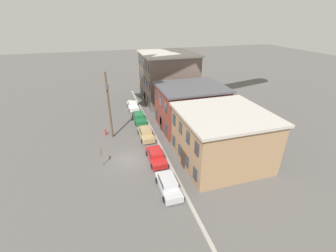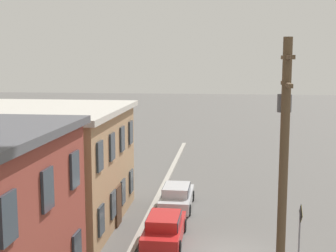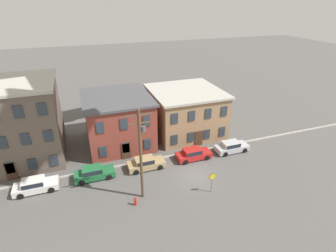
% 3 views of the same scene
% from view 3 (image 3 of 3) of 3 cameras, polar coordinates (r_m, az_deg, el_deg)
% --- Properties ---
extents(ground_plane, '(200.00, 200.00, 0.00)m').
position_cam_3_polar(ground_plane, '(30.81, 5.98, -10.47)').
color(ground_plane, '#565451').
extents(kerb_strip, '(56.00, 0.36, 0.16)m').
position_cam_3_polar(kerb_strip, '(34.14, 2.80, -6.16)').
color(kerb_strip, '#9E998E').
rests_on(kerb_strip, ground_plane).
extents(apartment_corner, '(11.66, 10.23, 9.78)m').
position_cam_3_polar(apartment_corner, '(36.59, -31.17, 0.68)').
color(apartment_corner, '#66564C').
rests_on(apartment_corner, ground_plane).
extents(apartment_midblock, '(8.85, 10.02, 6.75)m').
position_cam_3_polar(apartment_midblock, '(36.38, -10.83, 1.42)').
color(apartment_midblock, brown).
rests_on(apartment_midblock, ground_plane).
extents(apartment_far, '(9.99, 10.12, 6.44)m').
position_cam_3_polar(apartment_far, '(38.96, 3.78, 3.30)').
color(apartment_far, '#9E7A56').
rests_on(apartment_far, ground_plane).
extents(car_white, '(4.40, 1.92, 1.43)m').
position_cam_3_polar(car_white, '(31.24, -26.94, -11.35)').
color(car_white, silver).
rests_on(car_white, ground_plane).
extents(car_green, '(4.40, 1.92, 1.43)m').
position_cam_3_polar(car_green, '(30.84, -15.85, -9.71)').
color(car_green, '#1E6638').
rests_on(car_green, ground_plane).
extents(car_tan, '(4.40, 1.92, 1.43)m').
position_cam_3_polar(car_tan, '(31.37, -4.89, -8.00)').
color(car_tan, tan).
rests_on(car_tan, ground_plane).
extents(car_red, '(4.40, 1.92, 1.43)m').
position_cam_3_polar(car_red, '(33.13, 5.49, -6.00)').
color(car_red, '#B21E1E').
rests_on(car_red, ground_plane).
extents(car_silver, '(4.40, 1.92, 1.43)m').
position_cam_3_polar(car_silver, '(35.49, 13.64, -4.34)').
color(car_silver, '#B7B7BC').
rests_on(car_silver, ground_plane).
extents(caution_sign, '(0.90, 0.08, 2.45)m').
position_cam_3_polar(caution_sign, '(27.65, 9.60, -11.39)').
color(caution_sign, slate).
rests_on(caution_sign, ground_plane).
extents(utility_pole, '(2.40, 0.44, 9.70)m').
position_cam_3_polar(utility_pole, '(24.69, -5.92, -5.41)').
color(utility_pole, brown).
rests_on(utility_pole, ground_plane).
extents(fire_hydrant, '(0.24, 0.34, 0.96)m').
position_cam_3_polar(fire_hydrant, '(26.73, -7.11, -15.90)').
color(fire_hydrant, red).
rests_on(fire_hydrant, ground_plane).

